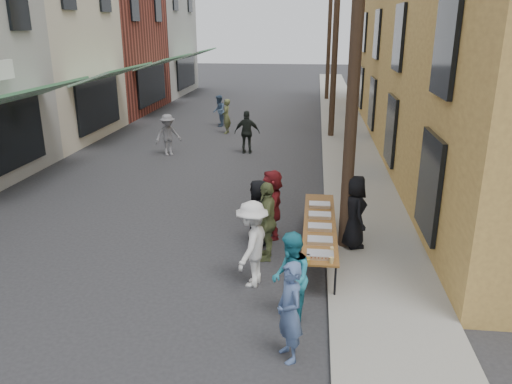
% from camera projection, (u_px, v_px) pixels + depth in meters
% --- Properties ---
extents(ground, '(120.00, 120.00, 0.00)m').
position_uv_depth(ground, '(113.00, 306.00, 9.09)').
color(ground, '#28282B').
rests_on(ground, ground).
extents(sidewalk, '(2.20, 60.00, 0.10)m').
position_uv_depth(sidewalk, '(346.00, 137.00, 22.65)').
color(sidewalk, gray).
rests_on(sidewalk, ground).
extents(storefront_row, '(8.00, 37.00, 9.00)m').
position_uv_depth(storefront_row, '(22.00, 42.00, 22.97)').
color(storefront_row, maroon).
rests_on(storefront_row, ground).
extents(utility_pole_near, '(0.26, 0.26, 9.00)m').
position_uv_depth(utility_pole_near, '(356.00, 44.00, 10.01)').
color(utility_pole_near, '#2D2116').
rests_on(utility_pole_near, ground).
extents(utility_pole_mid, '(0.26, 0.26, 9.00)m').
position_uv_depth(utility_pole_mid, '(336.00, 34.00, 21.31)').
color(utility_pole_mid, '#2D2116').
rests_on(utility_pole_mid, ground).
extents(utility_pole_far, '(0.26, 0.26, 9.00)m').
position_uv_depth(utility_pole_far, '(329.00, 31.00, 32.61)').
color(utility_pole_far, '#2D2116').
rests_on(utility_pole_far, ground).
extents(serving_table, '(0.70, 4.00, 0.75)m').
position_uv_depth(serving_table, '(320.00, 225.00, 10.90)').
color(serving_table, brown).
rests_on(serving_table, ground).
extents(catering_tray_sausage, '(0.50, 0.33, 0.08)m').
position_uv_depth(catering_tray_sausage, '(320.00, 255.00, 9.33)').
color(catering_tray_sausage, maroon).
rests_on(catering_tray_sausage, serving_table).
extents(catering_tray_foil_b, '(0.50, 0.33, 0.08)m').
position_uv_depth(catering_tray_foil_b, '(320.00, 241.00, 9.94)').
color(catering_tray_foil_b, '#B2B2B7').
rests_on(catering_tray_foil_b, serving_table).
extents(catering_tray_buns, '(0.50, 0.33, 0.08)m').
position_uv_depth(catering_tray_buns, '(320.00, 227.00, 10.60)').
color(catering_tray_buns, tan).
rests_on(catering_tray_buns, serving_table).
extents(catering_tray_foil_d, '(0.50, 0.33, 0.08)m').
position_uv_depth(catering_tray_foil_d, '(320.00, 215.00, 11.26)').
color(catering_tray_foil_d, '#B2B2B7').
rests_on(catering_tray_foil_d, serving_table).
extents(catering_tray_buns_end, '(0.50, 0.33, 0.08)m').
position_uv_depth(catering_tray_buns_end, '(320.00, 205.00, 11.91)').
color(catering_tray_buns_end, tan).
rests_on(catering_tray_buns_end, serving_table).
extents(condiment_jar_a, '(0.07, 0.07, 0.08)m').
position_uv_depth(condiment_jar_a, '(308.00, 261.00, 9.07)').
color(condiment_jar_a, '#A57F26').
rests_on(condiment_jar_a, serving_table).
extents(condiment_jar_b, '(0.07, 0.07, 0.08)m').
position_uv_depth(condiment_jar_b, '(308.00, 259.00, 9.16)').
color(condiment_jar_b, '#A57F26').
rests_on(condiment_jar_b, serving_table).
extents(condiment_jar_c, '(0.07, 0.07, 0.08)m').
position_uv_depth(condiment_jar_c, '(308.00, 257.00, 9.26)').
color(condiment_jar_c, '#A57F26').
rests_on(condiment_jar_c, serving_table).
extents(cup_stack, '(0.08, 0.08, 0.12)m').
position_uv_depth(cup_stack, '(331.00, 260.00, 9.06)').
color(cup_stack, tan).
rests_on(cup_stack, serving_table).
extents(guest_front_a, '(0.56, 0.80, 1.57)m').
position_uv_depth(guest_front_a, '(259.00, 213.00, 11.42)').
color(guest_front_a, black).
rests_on(guest_front_a, ground).
extents(guest_front_b, '(0.61, 0.70, 1.61)m').
position_uv_depth(guest_front_b, '(290.00, 312.00, 7.44)').
color(guest_front_b, '#4A6290').
rests_on(guest_front_b, ground).
extents(guest_front_c, '(0.74, 0.88, 1.62)m').
position_uv_depth(guest_front_c, '(291.00, 278.00, 8.42)').
color(guest_front_c, teal).
rests_on(guest_front_c, ground).
extents(guest_front_d, '(0.87, 1.23, 1.73)m').
position_uv_depth(guest_front_d, '(252.00, 244.00, 9.60)').
color(guest_front_d, silver).
rests_on(guest_front_d, ground).
extents(guest_front_e, '(0.45, 1.04, 1.75)m').
position_uv_depth(guest_front_e, '(267.00, 221.00, 10.70)').
color(guest_front_e, '#5F6A3D').
rests_on(guest_front_e, ground).
extents(guest_queue_back, '(0.69, 1.61, 1.68)m').
position_uv_depth(guest_queue_back, '(272.00, 204.00, 11.84)').
color(guest_queue_back, maroon).
rests_on(guest_queue_back, ground).
extents(server, '(0.73, 0.92, 1.66)m').
position_uv_depth(server, '(354.00, 211.00, 11.10)').
color(server, black).
rests_on(server, sidewalk).
extents(passerby_left, '(1.19, 1.11, 1.61)m').
position_uv_depth(passerby_left, '(168.00, 135.00, 19.41)').
color(passerby_left, slate).
rests_on(passerby_left, ground).
extents(passerby_mid, '(1.01, 0.45, 1.70)m').
position_uv_depth(passerby_mid, '(247.00, 132.00, 19.68)').
color(passerby_mid, black).
rests_on(passerby_mid, ground).
extents(passerby_right, '(0.38, 0.59, 1.61)m').
position_uv_depth(passerby_right, '(226.00, 116.00, 23.39)').
color(passerby_right, '#5A6138').
rests_on(passerby_right, ground).
extents(passerby_far, '(0.67, 0.82, 1.56)m').
position_uv_depth(passerby_far, '(219.00, 111.00, 25.03)').
color(passerby_far, '#425C80').
rests_on(passerby_far, ground).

